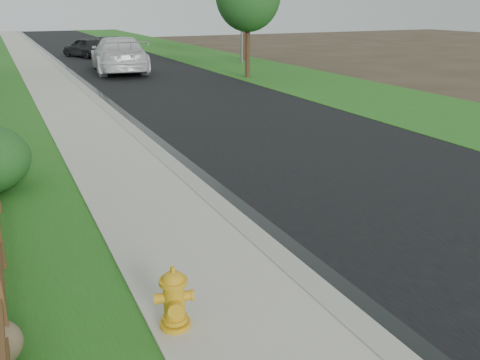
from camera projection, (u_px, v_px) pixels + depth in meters
road at (114, 60)px, 36.55m from camera, size 8.00×90.00×0.02m
curb at (53, 62)px, 34.82m from camera, size 0.40×90.00×0.12m
wet_gutter at (58, 63)px, 34.98m from camera, size 0.50×90.00×0.00m
sidewalk at (33, 63)px, 34.30m from camera, size 2.20×90.00×0.10m
grass_strip at (2, 65)px, 33.53m from camera, size 1.60×90.00×0.06m
verge_far at (203, 56)px, 39.35m from camera, size 6.00×90.00×0.04m
fire_hydrant at (174, 300)px, 6.19m from camera, size 0.55×0.44×0.83m
white_suv at (119, 54)px, 29.82m from camera, size 3.66×7.38×2.06m
dark_car_mid at (86, 47)px, 38.24m from camera, size 3.33×4.68×1.48m
dark_car_far at (109, 46)px, 39.98m from camera, size 1.48×4.20×1.38m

